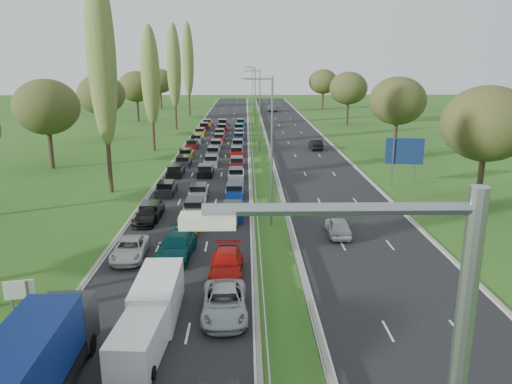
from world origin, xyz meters
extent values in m
plane|color=#264C18|center=(4.50, 80.00, 0.00)|extent=(260.00, 260.00, 0.00)
cube|color=black|center=(-2.25, 82.50, 0.00)|extent=(10.50, 215.00, 0.04)
cube|color=black|center=(11.25, 82.50, 0.00)|extent=(10.50, 215.00, 0.04)
cube|color=gray|center=(3.35, 82.50, 0.55)|extent=(0.06, 215.00, 0.32)
cube|color=gray|center=(5.65, 82.50, 0.55)|extent=(0.06, 215.00, 0.32)
cylinder|color=gray|center=(4.50, 43.00, 6.00)|extent=(0.18, 0.18, 12.00)
cylinder|color=gray|center=(4.50, 78.00, 6.00)|extent=(0.18, 0.18, 12.00)
cylinder|color=gray|center=(4.50, 113.00, 6.00)|extent=(0.18, 0.18, 12.00)
cylinder|color=gray|center=(4.50, 148.00, 6.00)|extent=(0.18, 0.18, 12.00)
cylinder|color=#2D2116|center=(-11.50, 54.00, 3.96)|extent=(0.44, 0.44, 7.92)
ellipsoid|color=#587532|center=(-11.50, 54.00, 13.64)|extent=(2.80, 2.80, 17.60)
cylinder|color=#2D2116|center=(-11.50, 79.00, 3.24)|extent=(0.44, 0.44, 6.48)
ellipsoid|color=#587532|center=(-11.50, 79.00, 11.16)|extent=(2.80, 2.80, 14.40)
cylinder|color=#2D2116|center=(-11.50, 104.00, 3.60)|extent=(0.44, 0.44, 7.20)
ellipsoid|color=#587532|center=(-11.50, 104.00, 12.40)|extent=(2.80, 2.80, 16.00)
cylinder|color=#2D2116|center=(-11.50, 129.00, 3.96)|extent=(0.44, 0.44, 7.92)
ellipsoid|color=#587532|center=(-11.50, 129.00, 13.64)|extent=(2.80, 2.80, 17.60)
cylinder|color=#2D2116|center=(-22.00, 66.00, 2.42)|extent=(0.56, 0.56, 4.84)
ellipsoid|color=#38471E|center=(-22.00, 66.00, 7.70)|extent=(8.00, 8.00, 6.80)
cylinder|color=#2D2116|center=(-22.00, 90.00, 2.42)|extent=(0.56, 0.56, 4.84)
ellipsoid|color=#38471E|center=(-22.00, 90.00, 7.70)|extent=(8.00, 8.00, 6.80)
cylinder|color=#2D2116|center=(-22.00, 118.00, 2.42)|extent=(0.56, 0.56, 4.84)
ellipsoid|color=#38471E|center=(-22.00, 118.00, 7.70)|extent=(8.00, 8.00, 6.80)
cylinder|color=#2D2116|center=(-22.00, 150.00, 2.42)|extent=(0.56, 0.56, 4.84)
ellipsoid|color=#38471E|center=(-22.00, 150.00, 7.70)|extent=(8.00, 8.00, 6.80)
cylinder|color=#2D2116|center=(24.00, 48.00, 2.42)|extent=(0.56, 0.56, 4.84)
ellipsoid|color=#38471E|center=(24.00, 48.00, 7.70)|extent=(8.00, 8.00, 6.80)
cylinder|color=#2D2116|center=(24.00, 75.00, 2.42)|extent=(0.56, 0.56, 4.84)
ellipsoid|color=#38471E|center=(24.00, 75.00, 7.70)|extent=(8.00, 8.00, 6.80)
cylinder|color=#2D2116|center=(24.00, 110.00, 2.42)|extent=(0.56, 0.56, 4.84)
ellipsoid|color=#38471E|center=(24.00, 110.00, 7.70)|extent=(8.00, 8.00, 6.80)
cylinder|color=#2D2116|center=(24.00, 145.00, 2.42)|extent=(0.56, 0.56, 4.84)
ellipsoid|color=#38471E|center=(24.00, 145.00, 7.70)|extent=(8.00, 8.00, 6.80)
cube|color=black|center=(-5.80, 45.27, 0.44)|extent=(1.75, 4.00, 0.80)
cube|color=black|center=(-5.66, 52.99, 0.44)|extent=(1.75, 4.00, 0.80)
cube|color=black|center=(-5.88, 61.43, 0.44)|extent=(1.75, 4.00, 0.80)
cube|color=black|center=(-5.63, 67.18, 0.44)|extent=(1.75, 4.00, 0.80)
cube|color=#BF990C|center=(-5.91, 72.62, 0.44)|extent=(1.75, 4.00, 0.80)
cube|color=#590F14|center=(-5.93, 80.91, 0.44)|extent=(1.75, 4.00, 0.80)
cube|color=slate|center=(-5.81, 86.57, 0.44)|extent=(1.75, 4.00, 0.80)
cube|color=#BF990C|center=(-5.94, 95.03, 0.44)|extent=(1.75, 4.00, 0.80)
cube|color=#590F14|center=(-5.84, 103.35, 0.44)|extent=(1.75, 4.00, 0.80)
cube|color=#BF990C|center=(-5.64, 109.08, 0.44)|extent=(1.75, 4.00, 0.80)
cube|color=slate|center=(-2.12, 46.25, 0.44)|extent=(1.75, 4.00, 0.80)
cube|color=slate|center=(-2.26, 51.82, 0.44)|extent=(1.75, 4.00, 0.80)
cube|color=black|center=(-2.35, 61.49, 0.44)|extent=(1.75, 4.00, 0.80)
cube|color=slate|center=(-2.05, 67.59, 0.44)|extent=(1.75, 4.00, 0.80)
cube|color=slate|center=(-2.24, 74.33, 0.44)|extent=(1.75, 4.00, 0.80)
cube|color=slate|center=(-2.17, 80.76, 0.44)|extent=(1.75, 4.00, 0.80)
cube|color=#A50C0A|center=(-2.08, 87.62, 0.44)|extent=(1.75, 4.00, 0.80)
cube|color=#590F14|center=(-2.25, 93.68, 0.44)|extent=(1.75, 4.00, 0.80)
cube|color=#A50C0A|center=(-2.14, 100.95, 0.44)|extent=(1.75, 4.00, 0.80)
cube|color=black|center=(-2.42, 109.40, 0.44)|extent=(1.75, 4.00, 0.80)
cube|color=navy|center=(1.27, 45.03, 0.44)|extent=(1.75, 4.00, 0.80)
cube|color=navy|center=(1.28, 52.00, 0.44)|extent=(1.75, 4.00, 0.80)
cube|color=silver|center=(1.31, 59.51, 0.44)|extent=(1.75, 4.00, 0.80)
cube|color=#590F14|center=(1.28, 66.34, 0.44)|extent=(1.75, 4.00, 0.80)
cube|color=#A50C0A|center=(1.08, 74.21, 0.44)|extent=(1.75, 4.00, 0.80)
cube|color=slate|center=(1.18, 81.13, 0.44)|extent=(1.75, 4.00, 0.80)
cube|color=navy|center=(1.26, 88.80, 0.44)|extent=(1.75, 4.00, 0.80)
cube|color=navy|center=(1.22, 93.95, 0.44)|extent=(1.75, 4.00, 0.80)
cube|color=navy|center=(1.13, 101.27, 0.44)|extent=(1.75, 4.00, 0.80)
cube|color=#053F4C|center=(1.36, 109.93, 0.44)|extent=(1.75, 4.00, 0.80)
imported|color=silver|center=(-5.53, 35.94, 0.67)|extent=(2.35, 4.78, 1.30)
imported|color=black|center=(-5.82, 43.75, 0.67)|extent=(2.13, 4.60, 1.30)
imported|color=#044244|center=(-2.37, 36.07, 0.80)|extent=(2.59, 5.55, 1.57)
imported|color=#B4A90C|center=(-2.12, 41.56, 0.78)|extent=(2.01, 4.53, 1.51)
imported|color=#9DA1A6|center=(1.26, 27.79, 0.73)|extent=(2.56, 5.21, 1.42)
imported|color=#B00F0A|center=(1.18, 33.03, 0.75)|extent=(2.12, 5.03, 1.45)
imported|color=white|center=(1.01, 43.76, 0.67)|extent=(1.73, 3.89, 1.30)
imported|color=#A6A9AF|center=(9.54, 40.23, 0.74)|extent=(1.85, 4.31, 1.45)
imported|color=black|center=(13.13, 79.43, 0.78)|extent=(1.76, 4.69, 1.53)
imported|color=slate|center=(9.67, 140.32, 0.80)|extent=(2.75, 5.70, 1.57)
cube|color=black|center=(-5.73, 21.33, 0.72)|extent=(2.19, 8.20, 0.50)
cube|color=navy|center=(-5.73, 20.33, 2.35)|extent=(2.28, 6.19, 2.26)
cube|color=black|center=(-5.73, 24.43, 1.57)|extent=(2.22, 2.00, 2.20)
cylinder|color=black|center=(-5.73, 24.23, 0.52)|extent=(1.91, 1.00, 1.00)
cube|color=silver|center=(-2.35, 23.77, 1.00)|extent=(1.87, 4.67, 1.87)
cube|color=black|center=(-2.35, 25.82, 0.91)|extent=(1.82, 0.75, 1.49)
cylinder|color=black|center=(-3.14, 25.26, 0.34)|extent=(0.23, 0.63, 0.63)
cylinder|color=black|center=(-1.56, 22.28, 0.34)|extent=(0.23, 0.63, 0.63)
cube|color=silver|center=(-2.25, 27.88, 1.14)|extent=(2.13, 5.32, 2.13)
cube|color=black|center=(-2.25, 30.22, 1.03)|extent=(2.07, 0.85, 1.70)
cylinder|color=black|center=(-3.15, 29.59, 0.38)|extent=(0.27, 0.72, 0.72)
cylinder|color=black|center=(-1.34, 26.18, 0.38)|extent=(0.27, 0.72, 0.72)
cylinder|color=gray|center=(-9.80, 27.80, 1.05)|extent=(0.16, 0.16, 2.10)
cylinder|color=gray|center=(-9.00, 27.80, 1.05)|extent=(0.16, 0.16, 2.10)
cube|color=silver|center=(-9.40, 27.80, 1.60)|extent=(1.48, 0.46, 1.00)
cylinder|color=gray|center=(18.20, 56.04, 2.60)|extent=(0.16, 0.16, 5.20)
cylinder|color=gray|center=(20.60, 56.04, 2.60)|extent=(0.16, 0.16, 5.20)
cube|color=navy|center=(19.40, 56.04, 3.80)|extent=(3.97, 0.66, 2.80)
camera|label=1|loc=(2.44, 3.79, 13.06)|focal=35.00mm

